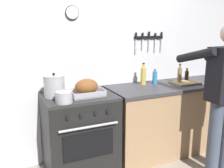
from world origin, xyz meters
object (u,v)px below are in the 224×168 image
(person_cook, at_px, (223,91))
(roasting_pan, at_px, (87,88))
(stove, at_px, (80,133))
(saucepan, at_px, (64,97))
(bottle_vinegar, at_px, (180,75))
(bottle_soy_sauce, at_px, (187,76))
(stock_pot, at_px, (54,86))
(bottle_cooking_oil, at_px, (143,76))
(bottle_dish_soap, at_px, (155,77))
(cutting_board, at_px, (186,83))

(person_cook, relative_size, roasting_pan, 4.72)
(stove, relative_size, saucepan, 5.43)
(bottle_vinegar, relative_size, bottle_soy_sauce, 1.40)
(stock_pot, bearing_deg, stove, -6.73)
(stove, xyz_separation_m, person_cook, (1.38, -0.68, 0.50))
(bottle_vinegar, distance_m, bottle_cooking_oil, 0.50)
(saucepan, relative_size, bottle_vinegar, 0.66)
(roasting_pan, xyz_separation_m, stock_pot, (-0.32, 0.10, 0.03))
(person_cook, height_order, bottle_dish_soap, person_cook)
(person_cook, height_order, stock_pot, person_cook)
(stove, height_order, bottle_dish_soap, bottle_dish_soap)
(stock_pot, relative_size, bottle_cooking_oil, 0.92)
(bottle_vinegar, bearing_deg, roasting_pan, -175.46)
(stove, relative_size, cutting_board, 2.50)
(stove, bearing_deg, person_cook, -26.32)
(roasting_pan, bearing_deg, stock_pot, 162.26)
(stock_pot, relative_size, bottle_vinegar, 1.02)
(stove, xyz_separation_m, stock_pot, (-0.25, 0.03, 0.56))
(person_cook, xyz_separation_m, stock_pot, (-1.63, 0.71, 0.06))
(saucepan, bearing_deg, cutting_board, 5.96)
(person_cook, bearing_deg, stove, 52.63)
(stove, distance_m, stock_pot, 0.62)
(stove, height_order, saucepan, saucepan)
(cutting_board, distance_m, bottle_dish_soap, 0.42)
(cutting_board, xyz_separation_m, bottle_cooking_oil, (-0.54, 0.18, 0.11))
(bottle_dish_soap, bearing_deg, saucepan, -165.76)
(stock_pot, height_order, cutting_board, stock_pot)
(person_cook, height_order, bottle_cooking_oil, person_cook)
(saucepan, height_order, bottle_soy_sauce, bottle_soy_sauce)
(bottle_vinegar, height_order, bottle_soy_sauce, bottle_vinegar)
(saucepan, distance_m, cutting_board, 1.65)
(roasting_pan, xyz_separation_m, bottle_cooking_oil, (0.82, 0.21, 0.03))
(stove, xyz_separation_m, roasting_pan, (0.07, -0.07, 0.53))
(person_cook, distance_m, cutting_board, 0.64)
(stove, relative_size, stock_pot, 3.50)
(bottle_vinegar, relative_size, bottle_cooking_oil, 0.90)
(person_cook, distance_m, roasting_pan, 1.45)
(stove, xyz_separation_m, saucepan, (-0.21, -0.22, 0.51))
(person_cook, xyz_separation_m, roasting_pan, (-1.31, 0.61, 0.03))
(stock_pot, distance_m, bottle_soy_sauce, 1.79)
(person_cook, bearing_deg, bottle_dish_soap, 11.99)
(saucepan, bearing_deg, person_cook, -16.35)
(bottle_vinegar, bearing_deg, person_cook, -90.27)
(person_cook, relative_size, bottle_soy_sauce, 9.27)
(stove, distance_m, bottle_cooking_oil, 1.07)
(stove, bearing_deg, stock_pot, 173.27)
(stove, bearing_deg, bottle_dish_soap, 5.59)
(bottle_dish_soap, bearing_deg, cutting_board, -21.06)
(bottle_dish_soap, bearing_deg, bottle_vinegar, -11.82)
(stove, distance_m, roasting_pan, 0.54)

